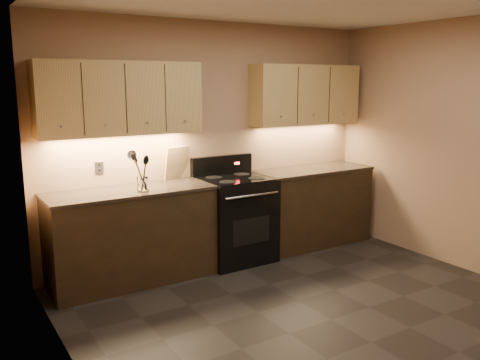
% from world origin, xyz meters
% --- Properties ---
extents(floor, '(4.00, 4.00, 0.00)m').
position_xyz_m(floor, '(0.00, 0.00, 0.00)').
color(floor, black).
rests_on(floor, ground).
extents(wall_back, '(4.00, 0.04, 2.60)m').
position_xyz_m(wall_back, '(0.00, 2.00, 1.30)').
color(wall_back, '#9A7B5A').
rests_on(wall_back, ground).
extents(wall_left, '(0.04, 4.00, 2.60)m').
position_xyz_m(wall_left, '(-2.00, 0.00, 1.30)').
color(wall_left, '#9A7B5A').
rests_on(wall_left, ground).
extents(counter_left, '(1.62, 0.62, 0.93)m').
position_xyz_m(counter_left, '(-1.10, 1.70, 0.47)').
color(counter_left, black).
rests_on(counter_left, ground).
extents(counter_right, '(1.46, 0.62, 0.93)m').
position_xyz_m(counter_right, '(1.18, 1.70, 0.47)').
color(counter_right, black).
rests_on(counter_right, ground).
extents(stove, '(0.76, 0.68, 1.14)m').
position_xyz_m(stove, '(0.08, 1.68, 0.48)').
color(stove, black).
rests_on(stove, ground).
extents(upper_cab_left, '(1.60, 0.30, 0.70)m').
position_xyz_m(upper_cab_left, '(-1.10, 1.85, 1.80)').
color(upper_cab_left, tan).
rests_on(upper_cab_left, wall_back).
extents(upper_cab_right, '(1.44, 0.30, 0.70)m').
position_xyz_m(upper_cab_right, '(1.18, 1.85, 1.80)').
color(upper_cab_right, tan).
rests_on(upper_cab_right, wall_back).
extents(outlet_plate, '(0.08, 0.01, 0.12)m').
position_xyz_m(outlet_plate, '(-1.30, 1.99, 1.12)').
color(outlet_plate, '#B2B5BA').
rests_on(outlet_plate, wall_back).
extents(utensil_crock, '(0.14, 0.14, 0.14)m').
position_xyz_m(utensil_crock, '(-1.01, 1.58, 0.99)').
color(utensil_crock, white).
rests_on(utensil_crock, counter_left).
extents(cutting_board, '(0.29, 0.15, 0.35)m').
position_xyz_m(cutting_board, '(-0.48, 1.96, 1.11)').
color(cutting_board, tan).
rests_on(cutting_board, counter_left).
extents(wooden_spoon, '(0.17, 0.17, 0.34)m').
position_xyz_m(wooden_spoon, '(-1.03, 1.57, 1.11)').
color(wooden_spoon, tan).
rests_on(wooden_spoon, utensil_crock).
extents(black_spoon, '(0.10, 0.14, 0.34)m').
position_xyz_m(black_spoon, '(-1.02, 1.59, 1.11)').
color(black_spoon, black).
rests_on(black_spoon, utensil_crock).
extents(black_turner, '(0.18, 0.16, 0.35)m').
position_xyz_m(black_turner, '(-0.99, 1.57, 1.11)').
color(black_turner, black).
rests_on(black_turner, utensil_crock).
extents(steel_spatula, '(0.22, 0.16, 0.41)m').
position_xyz_m(steel_spatula, '(-0.99, 1.58, 1.14)').
color(steel_spatula, silver).
rests_on(steel_spatula, utensil_crock).
extents(steel_skimmer, '(0.23, 0.09, 0.40)m').
position_xyz_m(steel_skimmer, '(-0.97, 1.58, 1.14)').
color(steel_skimmer, silver).
rests_on(steel_skimmer, utensil_crock).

